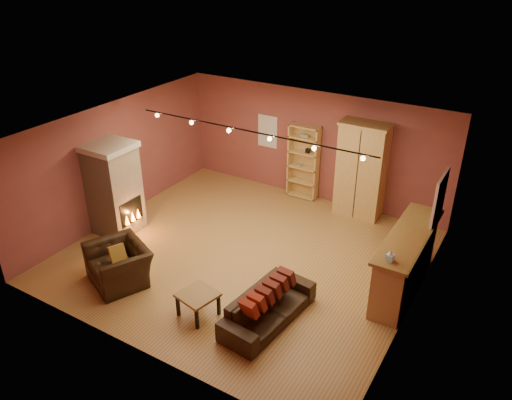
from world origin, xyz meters
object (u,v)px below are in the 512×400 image
Objects in this scene: bar_counter at (405,261)px; armoire at (361,170)px; armchair at (118,259)px; fireplace at (114,188)px; bookcase at (304,161)px; coffee_table at (198,297)px; loveseat at (268,302)px.

armoire is at bearing 127.23° from bar_counter.
fireplace is at bearing 159.58° from armchair.
fireplace is 0.84× the size of bar_counter.
armoire is 5.85m from armchair.
bookcase is at bearing 52.53° from fireplace.
fireplace is at bearing -127.47° from bookcase.
armchair is (1.44, -1.43, -0.54)m from fireplace.
bar_counter is at bearing -37.22° from bookcase.
fireplace is at bearing -141.35° from armoire.
fireplace reaches higher than coffee_table.
coffee_table is (0.49, -5.20, -0.59)m from bookcase.
coffee_table is (3.36, -1.45, -0.66)m from fireplace.
armoire is at bearing 38.65° from fireplace.
fireplace is at bearing 156.67° from coffee_table.
armchair is at bearing -44.70° from fireplace.
fireplace reaches higher than bar_counter.
bar_counter is (3.37, -2.56, -0.38)m from bookcase.
loveseat is at bearing -11.72° from fireplace.
fireplace reaches higher than loveseat.
bar_counter reaches higher than coffee_table.
bar_counter is at bearing 42.46° from coffee_table.
armoire is (1.57, -0.19, 0.18)m from bookcase.
loveseat is (1.63, -4.68, -0.59)m from bookcase.
fireplace is 4.72m from bookcase.
armoire reaches higher than bar_counter.
armoire reaches higher than fireplace.
bookcase is 0.77× the size of bar_counter.
bar_counter is 2.75m from loveseat.
bookcase is 2.68× the size of coffee_table.
bar_counter is at bearing 52.83° from armchair.
loveseat is at bearing -70.84° from bookcase.
armchair is at bearing 179.28° from coffee_table.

